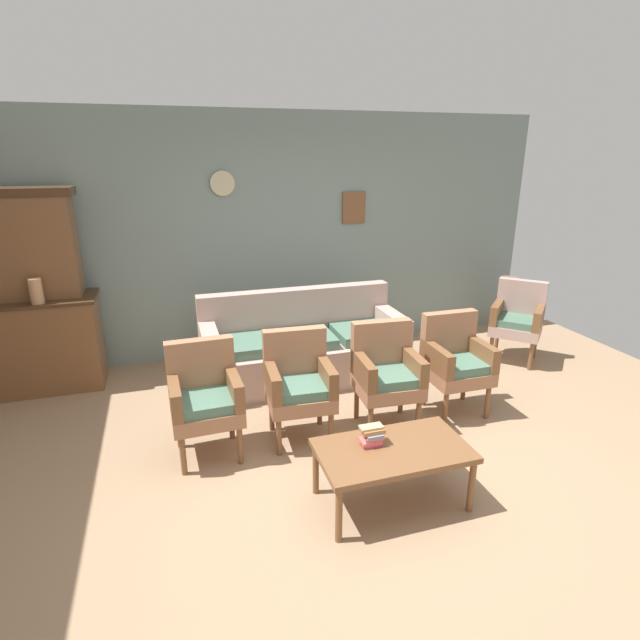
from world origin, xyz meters
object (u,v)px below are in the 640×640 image
armchair_near_couch_end (386,371)px  coffee_table (393,454)px  vase_on_cabinet (36,291)px  armchair_near_cabinet (299,381)px  armchair_row_middle (456,359)px  wingback_chair_by_fireplace (518,318)px  book_stack_on_table (372,435)px  floral_couch (303,349)px  armchair_by_doorway (205,395)px  floor_vase_by_wall (507,307)px  side_cabinet (40,344)px

armchair_near_couch_end → coffee_table: armchair_near_couch_end is taller
vase_on_cabinet → armchair_near_couch_end: size_ratio=0.26×
armchair_near_couch_end → coffee_table: 1.05m
armchair_near_cabinet → coffee_table: bearing=-69.4°
armchair_row_middle → armchair_near_couch_end: bearing=-176.1°
wingback_chair_by_fireplace → book_stack_on_table: wingback_chair_by_fireplace is taller
armchair_near_couch_end → book_stack_on_table: armchair_near_couch_end is taller
armchair_row_middle → floral_couch: bearing=136.5°
armchair_near_cabinet → wingback_chair_by_fireplace: 2.90m
armchair_by_doorway → armchair_near_couch_end: 1.51m
armchair_by_doorway → coffee_table: (1.12, -0.98, -0.12)m
floor_vase_by_wall → armchair_by_doorway: bearing=-158.3°
coffee_table → armchair_row_middle: bearing=43.0°
side_cabinet → armchair_by_doorway: bearing=-48.9°
floral_couch → armchair_near_cabinet: same height
vase_on_cabinet → wingback_chair_by_fireplace: bearing=-7.1°
armchair_row_middle → wingback_chair_by_fireplace: (1.31, 0.83, 0.00)m
side_cabinet → floral_couch: (2.54, -0.55, -0.14)m
armchair_row_middle → floor_vase_by_wall: (1.70, 1.52, -0.11)m
floral_couch → armchair_by_doorway: bearing=-134.5°
armchair_near_couch_end → armchair_row_middle: (0.70, 0.05, 0.00)m
side_cabinet → book_stack_on_table: (2.46, -2.55, 0.02)m
vase_on_cabinet → armchair_row_middle: vase_on_cabinet is taller
vase_on_cabinet → floor_vase_by_wall: 5.31m
vase_on_cabinet → floor_vase_by_wall: size_ratio=0.31×
floor_vase_by_wall → floral_couch: bearing=-170.9°
armchair_near_cabinet → book_stack_on_table: size_ratio=5.55×
side_cabinet → floor_vase_by_wall: (5.36, -0.10, -0.08)m
armchair_row_middle → vase_on_cabinet: bearing=158.0°
armchair_row_middle → book_stack_on_table: armchair_row_middle is taller
armchair_near_cabinet → armchair_near_couch_end: (0.76, -0.03, 0.00)m
vase_on_cabinet → side_cabinet: bearing=117.0°
side_cabinet → floor_vase_by_wall: size_ratio=1.49×
armchair_near_cabinet → coffee_table: 1.07m
floral_couch → armchair_near_cabinet: 1.15m
vase_on_cabinet → book_stack_on_table: bearing=-45.1°
floral_couch → armchair_row_middle: size_ratio=2.29×
armchair_near_cabinet → floor_vase_by_wall: armchair_near_cabinet is taller
floral_couch → armchair_by_doorway: size_ratio=2.29×
side_cabinet → armchair_row_middle: side_cabinet is taller
armchair_row_middle → wingback_chair_by_fireplace: size_ratio=1.00×
wingback_chair_by_fireplace → book_stack_on_table: (-2.52, -1.77, -0.01)m
armchair_near_couch_end → floral_couch: bearing=110.8°
side_cabinet → vase_on_cabinet: vase_on_cabinet is taller
side_cabinet → armchair_row_middle: 4.01m
side_cabinet → armchair_near_cabinet: 2.74m
vase_on_cabinet → coffee_table: vase_on_cabinet is taller
coffee_table → book_stack_on_table: (-0.12, 0.08, 0.11)m
side_cabinet → armchair_near_couch_end: side_cabinet is taller
floral_couch → vase_on_cabinet: bearing=171.4°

